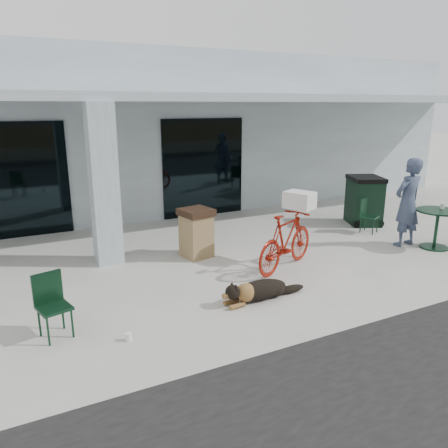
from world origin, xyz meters
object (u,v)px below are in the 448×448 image
wheeled_bin (364,200)px  trash_receptacle (196,233)px  cafe_chair_near (54,307)px  cafe_table_far (436,229)px  cafe_chair_far_a (370,216)px  dog (260,289)px  person (408,202)px  bicycle (286,241)px

wheeled_bin → trash_receptacle: bearing=-151.3°
cafe_chair_near → cafe_table_far: 7.91m
cafe_chair_far_a → trash_receptacle: size_ratio=0.83×
dog → cafe_table_far: cafe_table_far is taller
cafe_table_far → person: (-0.45, 0.45, 0.55)m
cafe_chair_near → cafe_chair_far_a: 7.72m
bicycle → cafe_chair_near: (-4.26, -0.74, -0.11)m
cafe_chair_near → person: (7.46, 0.74, 0.54)m
trash_receptacle → person: bearing=-17.4°
dog → wheeled_bin: size_ratio=0.90×
cafe_chair_far_a → cafe_chair_near: bearing=168.8°
cafe_chair_near → cafe_table_far: cafe_chair_near is taller
person → trash_receptacle: bearing=-21.8°
bicycle → cafe_table_far: (3.65, -0.45, -0.13)m
bicycle → trash_receptacle: bicycle is taller
cafe_chair_near → trash_receptacle: size_ratio=0.87×
dog → wheeled_bin: wheeled_bin is taller
cafe_chair_far_a → trash_receptacle: (-4.49, 0.30, 0.09)m
cafe_table_far → wheeled_bin: wheeled_bin is taller
cafe_chair_far_a → trash_receptacle: bearing=151.2°
cafe_chair_far_a → wheeled_bin: (0.49, 0.72, 0.21)m
trash_receptacle → wheeled_bin: wheeled_bin is taller
dog → person: bearing=7.6°
cafe_table_far → cafe_chair_far_a: cafe_table_far is taller
cafe_chair_far_a → dog: bearing=-179.7°
cafe_table_far → trash_receptacle: size_ratio=0.90×
person → trash_receptacle: person is taller
trash_receptacle → wheeled_bin: 5.00m
dog → cafe_chair_near: bearing=170.5°
cafe_chair_far_a → wheeled_bin: size_ratio=0.67×
cafe_table_far → cafe_chair_far_a: 1.61m
bicycle → trash_receptacle: size_ratio=1.82×
cafe_chair_far_a → person: (-0.04, -1.10, 0.56)m
bicycle → person: size_ratio=0.94×
cafe_table_far → wheeled_bin: 2.28m
bicycle → wheeled_bin: size_ratio=1.47×
trash_receptacle → dog: bearing=-87.9°
bicycle → wheeled_bin: (3.73, 1.82, 0.07)m
bicycle → person: (3.20, 0.00, 0.43)m
trash_receptacle → bicycle: bearing=-48.1°
dog → cafe_chair_far_a: (4.41, 2.08, 0.23)m
dog → cafe_chair_near: 3.11m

